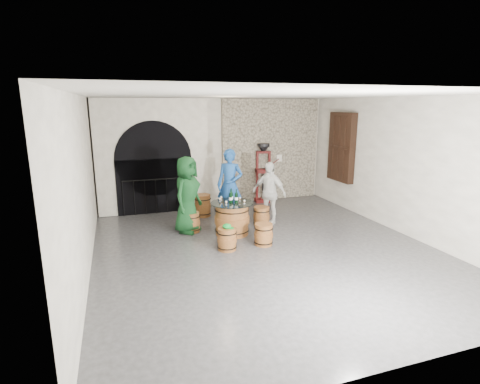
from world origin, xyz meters
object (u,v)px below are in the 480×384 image
object	(u,v)px
person_blue	(230,185)
barrel_table	(232,219)
corking_press	(263,168)
barrel_stool_left	(192,222)
wine_bottle_right	(231,197)
barrel_stool_right	(261,216)
side_barrel	(203,205)
wine_bottle_left	(231,197)
barrel_stool_far	(230,213)
barrel_stool_near_right	(264,234)
person_white	(269,193)
barrel_stool_near_left	(227,239)
person_green	(187,195)
wine_bottle_center	(236,197)

from	to	relation	value
person_blue	barrel_table	bearing A→B (deg)	-69.63
barrel_table	corking_press	xyz separation A→B (m)	(1.85, 2.62, 0.69)
barrel_stool_left	wine_bottle_right	bearing A→B (deg)	-24.30
barrel_stool_right	side_barrel	size ratio (longest dim) A/B	0.79
wine_bottle_right	corking_press	bearing A→B (deg)	54.16
wine_bottle_left	corking_press	distance (m)	3.23
wine_bottle_left	barrel_stool_far	bearing A→B (deg)	73.88
barrel_stool_right	barrel_stool_near_right	xyz separation A→B (m)	(-0.47, -1.30, 0.00)
person_white	corking_press	world-z (taller)	corking_press
side_barrel	wine_bottle_right	bearing A→B (deg)	-78.03
wine_bottle_left	side_barrel	size ratio (longest dim) A/B	0.53
person_blue	barrel_stool_far	bearing A→B (deg)	-69.63
corking_press	wine_bottle_left	bearing A→B (deg)	-119.08
barrel_stool_left	barrel_stool_right	size ratio (longest dim) A/B	1.00
barrel_stool_near_left	side_barrel	world-z (taller)	side_barrel
barrel_stool_near_left	wine_bottle_right	distance (m)	1.26
person_green	wine_bottle_center	xyz separation A→B (m)	(1.05, -0.55, -0.02)
side_barrel	barrel_table	bearing A→B (deg)	-78.91
barrel_table	barrel_stool_far	bearing A→B (deg)	75.46
barrel_stool_left	barrel_stool_near_right	size ratio (longest dim) A/B	1.00
person_green	person_blue	xyz separation A→B (m)	(1.23, 0.57, 0.03)
wine_bottle_center	side_barrel	world-z (taller)	wine_bottle_center
barrel_stool_left	corking_press	world-z (taller)	corking_press
barrel_table	corking_press	distance (m)	3.28
barrel_stool_near_right	wine_bottle_center	world-z (taller)	wine_bottle_center
barrel_stool_near_left	side_barrel	size ratio (longest dim) A/B	0.79
person_blue	wine_bottle_right	size ratio (longest dim) A/B	5.87
person_green	person_white	distance (m)	2.11
person_white	side_barrel	bearing A→B (deg)	-166.14
barrel_stool_near_right	person_white	size ratio (longest dim) A/B	0.30
barrel_stool_near_left	wine_bottle_right	size ratio (longest dim) A/B	1.49
person_green	wine_bottle_left	bearing A→B (deg)	-77.75
barrel_stool_right	wine_bottle_right	world-z (taller)	wine_bottle_right
person_white	barrel_stool_far	bearing A→B (deg)	-155.11
barrel_stool_near_left	barrel_stool_left	bearing A→B (deg)	109.07
side_barrel	corking_press	size ratio (longest dim) A/B	0.33
barrel_stool_right	side_barrel	world-z (taller)	side_barrel
barrel_stool_right	barrel_stool_near_right	size ratio (longest dim) A/B	1.00
barrel_table	barrel_stool_left	world-z (taller)	barrel_table
wine_bottle_left	barrel_stool_left	bearing A→B (deg)	150.77
barrel_stool_near_right	person_green	xyz separation A→B (m)	(-1.40, 1.41, 0.68)
barrel_table	barrel_stool_far	world-z (taller)	barrel_table
person_green	barrel_stool_near_left	bearing A→B (deg)	-117.44
barrel_stool_right	person_blue	world-z (taller)	person_blue
person_blue	corking_press	distance (m)	2.19
person_blue	wine_bottle_center	distance (m)	1.14
person_green	corking_press	size ratio (longest dim) A/B	1.00
barrel_stool_near_right	person_green	distance (m)	2.10
wine_bottle_left	wine_bottle_center	distance (m)	0.13
side_barrel	barrel_stool_near_left	bearing A→B (deg)	-91.63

